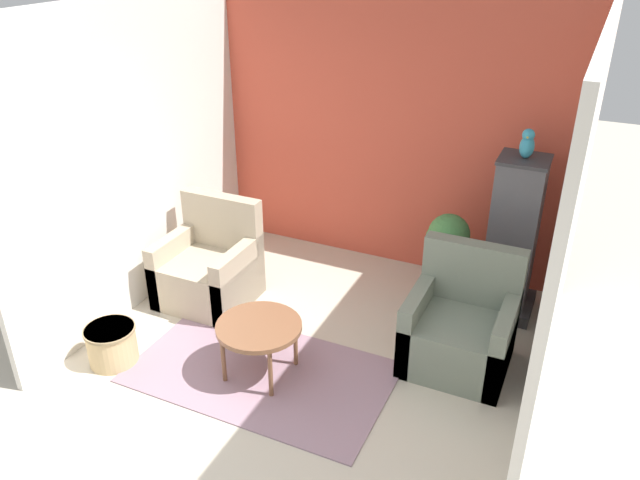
{
  "coord_description": "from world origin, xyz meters",
  "views": [
    {
      "loc": [
        1.92,
        -2.49,
        3.31
      ],
      "look_at": [
        0.0,
        1.64,
        0.98
      ],
      "focal_mm": 35.0,
      "sensor_mm": 36.0,
      "label": 1
    }
  ],
  "objects_px": {
    "coffee_table": "(259,329)",
    "birdcage": "(512,241)",
    "wicker_basket": "(112,344)",
    "armchair_right": "(460,330)",
    "parrot": "(527,144)",
    "potted_plant": "(447,244)",
    "armchair_left": "(209,270)"
  },
  "relations": [
    {
      "from": "birdcage",
      "to": "potted_plant",
      "type": "relative_size",
      "value": 1.75
    },
    {
      "from": "armchair_left",
      "to": "wicker_basket",
      "type": "height_order",
      "value": "armchair_left"
    },
    {
      "from": "armchair_right",
      "to": "potted_plant",
      "type": "height_order",
      "value": "armchair_right"
    },
    {
      "from": "birdcage",
      "to": "wicker_basket",
      "type": "distance_m",
      "value": 3.61
    },
    {
      "from": "birdcage",
      "to": "armchair_left",
      "type": "bearing_deg",
      "value": -158.8
    },
    {
      "from": "armchair_left",
      "to": "potted_plant",
      "type": "distance_m",
      "value": 2.3
    },
    {
      "from": "coffee_table",
      "to": "potted_plant",
      "type": "relative_size",
      "value": 0.79
    },
    {
      "from": "parrot",
      "to": "wicker_basket",
      "type": "xyz_separation_m",
      "value": [
        -2.82,
        -2.2,
        -1.46
      ]
    },
    {
      "from": "coffee_table",
      "to": "armchair_right",
      "type": "bearing_deg",
      "value": 30.34
    },
    {
      "from": "armchair_right",
      "to": "parrot",
      "type": "distance_m",
      "value": 1.66
    },
    {
      "from": "armchair_left",
      "to": "parrot",
      "type": "distance_m",
      "value": 3.11
    },
    {
      "from": "armchair_right",
      "to": "wicker_basket",
      "type": "distance_m",
      "value": 2.89
    },
    {
      "from": "armchair_right",
      "to": "armchair_left",
      "type": "bearing_deg",
      "value": -179.25
    },
    {
      "from": "parrot",
      "to": "wicker_basket",
      "type": "relative_size",
      "value": 0.63
    },
    {
      "from": "birdcage",
      "to": "parrot",
      "type": "xyz_separation_m",
      "value": [
        -0.0,
        0.0,
        0.92
      ]
    },
    {
      "from": "coffee_table",
      "to": "parrot",
      "type": "height_order",
      "value": "parrot"
    },
    {
      "from": "potted_plant",
      "to": "wicker_basket",
      "type": "distance_m",
      "value": 3.16
    },
    {
      "from": "coffee_table",
      "to": "wicker_basket",
      "type": "height_order",
      "value": "coffee_table"
    },
    {
      "from": "parrot",
      "to": "wicker_basket",
      "type": "distance_m",
      "value": 3.86
    },
    {
      "from": "birdcage",
      "to": "parrot",
      "type": "relative_size",
      "value": 5.73
    },
    {
      "from": "armchair_right",
      "to": "wicker_basket",
      "type": "bearing_deg",
      "value": -155.2
    },
    {
      "from": "birdcage",
      "to": "potted_plant",
      "type": "height_order",
      "value": "birdcage"
    },
    {
      "from": "coffee_table",
      "to": "armchair_right",
      "type": "height_order",
      "value": "armchair_right"
    },
    {
      "from": "birdcage",
      "to": "parrot",
      "type": "distance_m",
      "value": 0.92
    },
    {
      "from": "armchair_right",
      "to": "birdcage",
      "type": "distance_m",
      "value": 1.08
    },
    {
      "from": "potted_plant",
      "to": "armchair_right",
      "type": "bearing_deg",
      "value": -68.72
    },
    {
      "from": "armchair_left",
      "to": "potted_plant",
      "type": "bearing_deg",
      "value": 26.54
    },
    {
      "from": "birdcage",
      "to": "wicker_basket",
      "type": "bearing_deg",
      "value": -142.03
    },
    {
      "from": "armchair_right",
      "to": "parrot",
      "type": "bearing_deg",
      "value": 78.79
    },
    {
      "from": "armchair_right",
      "to": "potted_plant",
      "type": "xyz_separation_m",
      "value": [
        -0.39,
        0.99,
        0.25
      ]
    },
    {
      "from": "coffee_table",
      "to": "birdcage",
      "type": "height_order",
      "value": "birdcage"
    },
    {
      "from": "coffee_table",
      "to": "parrot",
      "type": "bearing_deg",
      "value": 48.43
    }
  ]
}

